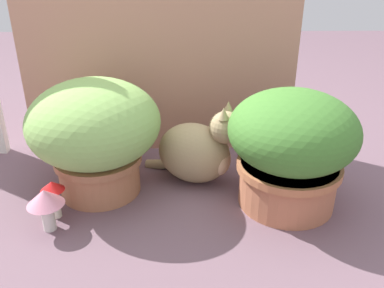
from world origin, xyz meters
TOP-DOWN VIEW (x-y plane):
  - ground_plane at (0.00, 0.00)m, footprint 6.00×6.00m
  - cardboard_backdrop at (-0.05, 0.46)m, footprint 1.07×0.03m
  - grass_planter at (-0.25, 0.13)m, footprint 0.43×0.43m
  - leafy_planter at (0.38, 0.04)m, footprint 0.40×0.40m
  - cat at (0.10, 0.18)m, footprint 0.36×0.25m
  - mushroom_ornament_pink at (-0.36, -0.09)m, footprint 0.11×0.11m
  - mushroom_ornament_red at (-0.36, -0.03)m, footprint 0.07×0.07m

SIDE VIEW (x-z plane):
  - ground_plane at x=0.00m, z-range 0.00..0.00m
  - mushroom_ornament_red at x=-0.36m, z-range 0.03..0.16m
  - mushroom_ornament_pink at x=-0.36m, z-range 0.03..0.17m
  - cat at x=0.10m, z-range -0.04..0.28m
  - leafy_planter at x=0.38m, z-range 0.02..0.40m
  - grass_planter at x=-0.25m, z-range 0.02..0.42m
  - cardboard_backdrop at x=-0.05m, z-range 0.00..0.79m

